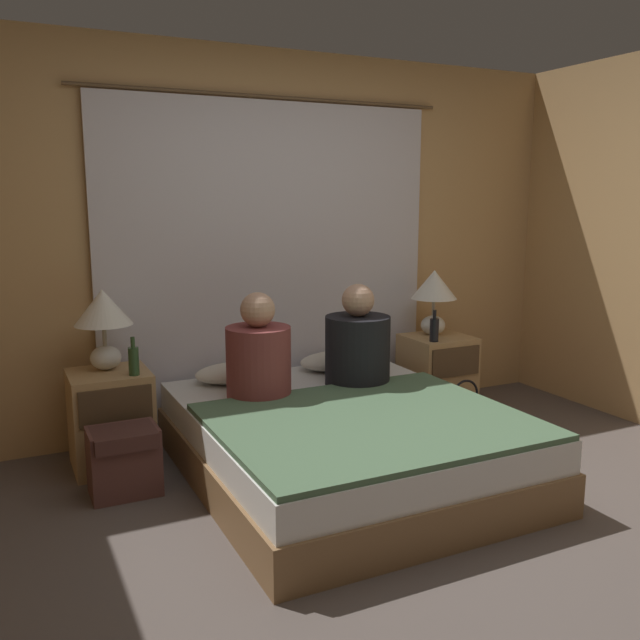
% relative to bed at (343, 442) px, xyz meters
% --- Properties ---
extents(ground_plane, '(16.00, 16.00, 0.00)m').
position_rel_bed_xyz_m(ground_plane, '(0.00, -0.86, -0.20)').
color(ground_plane, '#564C47').
extents(wall_back, '(4.62, 0.06, 2.50)m').
position_rel_bed_xyz_m(wall_back, '(0.00, 1.10, 1.05)').
color(wall_back, tan).
rests_on(wall_back, ground_plane).
extents(curtain_panel, '(2.53, 0.02, 2.20)m').
position_rel_bed_xyz_m(curtain_panel, '(0.00, 1.03, 0.90)').
color(curtain_panel, silver).
rests_on(curtain_panel, ground_plane).
extents(bed, '(1.63, 1.96, 0.40)m').
position_rel_bed_xyz_m(bed, '(0.00, 0.00, 0.00)').
color(bed, olive).
rests_on(bed, ground_plane).
extents(nightstand_left, '(0.45, 0.44, 0.57)m').
position_rel_bed_xyz_m(nightstand_left, '(-1.15, 0.71, 0.09)').
color(nightstand_left, tan).
rests_on(nightstand_left, ground_plane).
extents(nightstand_right, '(0.45, 0.44, 0.57)m').
position_rel_bed_xyz_m(nightstand_right, '(1.15, 0.71, 0.09)').
color(nightstand_right, tan).
rests_on(nightstand_right, ground_plane).
extents(lamp_left, '(0.33, 0.33, 0.47)m').
position_rel_bed_xyz_m(lamp_left, '(-1.15, 0.78, 0.69)').
color(lamp_left, silver).
rests_on(lamp_left, nightstand_left).
extents(lamp_right, '(0.33, 0.33, 0.47)m').
position_rel_bed_xyz_m(lamp_right, '(1.15, 0.78, 0.69)').
color(lamp_right, silver).
rests_on(lamp_right, nightstand_right).
extents(pillow_left, '(0.52, 0.32, 0.12)m').
position_rel_bed_xyz_m(pillow_left, '(-0.36, 0.78, 0.26)').
color(pillow_left, silver).
rests_on(pillow_left, bed).
extents(pillow_right, '(0.52, 0.32, 0.12)m').
position_rel_bed_xyz_m(pillow_right, '(0.36, 0.78, 0.26)').
color(pillow_right, silver).
rests_on(pillow_right, bed).
extents(blanket_on_bed, '(1.57, 1.31, 0.03)m').
position_rel_bed_xyz_m(blanket_on_bed, '(0.00, -0.29, 0.22)').
color(blanket_on_bed, '#4C6B4C').
rests_on(blanket_on_bed, bed).
extents(person_left_in_bed, '(0.38, 0.38, 0.62)m').
position_rel_bed_xyz_m(person_left_in_bed, '(-0.35, 0.40, 0.45)').
color(person_left_in_bed, brown).
rests_on(person_left_in_bed, bed).
extents(person_right_in_bed, '(0.41, 0.41, 0.63)m').
position_rel_bed_xyz_m(person_right_in_bed, '(0.31, 0.40, 0.45)').
color(person_right_in_bed, black).
rests_on(person_right_in_bed, bed).
extents(beer_bottle_on_left_stand, '(0.06, 0.06, 0.22)m').
position_rel_bed_xyz_m(beer_bottle_on_left_stand, '(-1.02, 0.58, 0.46)').
color(beer_bottle_on_left_stand, '#2D4C28').
rests_on(beer_bottle_on_left_stand, nightstand_left).
extents(beer_bottle_on_right_stand, '(0.06, 0.06, 0.22)m').
position_rel_bed_xyz_m(beer_bottle_on_right_stand, '(1.02, 0.58, 0.46)').
color(beer_bottle_on_right_stand, black).
rests_on(beer_bottle_on_right_stand, nightstand_right).
extents(backpack_on_floor, '(0.36, 0.29, 0.36)m').
position_rel_bed_xyz_m(backpack_on_floor, '(-1.15, 0.29, 0.01)').
color(backpack_on_floor, brown).
rests_on(backpack_on_floor, ground_plane).
extents(handbag_on_floor, '(0.29, 0.18, 0.34)m').
position_rel_bed_xyz_m(handbag_on_floor, '(1.11, 0.34, -0.09)').
color(handbag_on_floor, black).
rests_on(handbag_on_floor, ground_plane).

